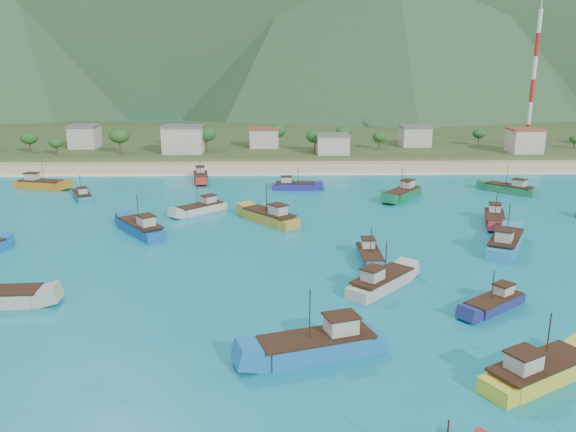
{
  "coord_description": "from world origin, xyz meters",
  "views": [
    {
      "loc": [
        0.17,
        -69.35,
        26.44
      ],
      "look_at": [
        2.43,
        18.0,
        3.0
      ],
      "focal_mm": 35.0,
      "sensor_mm": 36.0,
      "label": 1
    }
  ],
  "objects_px": {
    "boat_4": "(201,178)",
    "boat_9": "(381,283)",
    "boat_2": "(537,373)",
    "boat_10": "(82,196)",
    "boat_27": "(494,304)",
    "boat_15": "(494,219)",
    "boat_14": "(294,186)",
    "boat_8": "(41,185)",
    "boat_5": "(141,229)",
    "radio_tower": "(533,80)",
    "boat_3": "(369,257)",
    "boat_26": "(510,189)",
    "boat_31": "(505,244)",
    "boat_22": "(403,194)",
    "boat_6": "(270,218)",
    "boat_28": "(201,209)",
    "boat_24": "(319,346)"
  },
  "relations": [
    {
      "from": "boat_22",
      "to": "boat_24",
      "type": "distance_m",
      "value": 68.39
    },
    {
      "from": "boat_5",
      "to": "boat_31",
      "type": "relative_size",
      "value": 0.92
    },
    {
      "from": "boat_3",
      "to": "boat_27",
      "type": "height_order",
      "value": "boat_3"
    },
    {
      "from": "boat_26",
      "to": "boat_28",
      "type": "distance_m",
      "value": 66.03
    },
    {
      "from": "boat_15",
      "to": "boat_28",
      "type": "relative_size",
      "value": 1.15
    },
    {
      "from": "boat_5",
      "to": "boat_9",
      "type": "xyz_separation_m",
      "value": [
        34.67,
        -24.21,
        -0.1
      ]
    },
    {
      "from": "boat_5",
      "to": "boat_27",
      "type": "xyz_separation_m",
      "value": [
        46.32,
        -30.33,
        -0.32
      ]
    },
    {
      "from": "boat_6",
      "to": "boat_31",
      "type": "height_order",
      "value": "boat_31"
    },
    {
      "from": "boat_8",
      "to": "boat_5",
      "type": "bearing_deg",
      "value": 55.17
    },
    {
      "from": "boat_14",
      "to": "boat_27",
      "type": "relative_size",
      "value": 1.15
    },
    {
      "from": "boat_3",
      "to": "boat_22",
      "type": "bearing_deg",
      "value": -108.23
    },
    {
      "from": "boat_5",
      "to": "boat_14",
      "type": "distance_m",
      "value": 42.47
    },
    {
      "from": "boat_3",
      "to": "boat_5",
      "type": "height_order",
      "value": "boat_5"
    },
    {
      "from": "boat_14",
      "to": "boat_15",
      "type": "height_order",
      "value": "boat_15"
    },
    {
      "from": "boat_14",
      "to": "boat_22",
      "type": "bearing_deg",
      "value": 68.82
    },
    {
      "from": "boat_9",
      "to": "boat_6",
      "type": "bearing_deg",
      "value": 157.74
    },
    {
      "from": "boat_2",
      "to": "boat_10",
      "type": "bearing_deg",
      "value": -167.5
    },
    {
      "from": "radio_tower",
      "to": "boat_15",
      "type": "xyz_separation_m",
      "value": [
        -42.72,
        -84.42,
        -21.61
      ]
    },
    {
      "from": "boat_3",
      "to": "boat_31",
      "type": "distance_m",
      "value": 21.47
    },
    {
      "from": "boat_6",
      "to": "boat_10",
      "type": "height_order",
      "value": "boat_6"
    },
    {
      "from": "boat_8",
      "to": "boat_9",
      "type": "xyz_separation_m",
      "value": [
        65.14,
        -60.27,
        -0.06
      ]
    },
    {
      "from": "boat_24",
      "to": "boat_9",
      "type": "bearing_deg",
      "value": -46.07
    },
    {
      "from": "boat_15",
      "to": "radio_tower",
      "type": "bearing_deg",
      "value": -98.11
    },
    {
      "from": "boat_10",
      "to": "boat_26",
      "type": "distance_m",
      "value": 90.32
    },
    {
      "from": "boat_5",
      "to": "radio_tower",
      "type": "bearing_deg",
      "value": 4.62
    },
    {
      "from": "boat_2",
      "to": "boat_10",
      "type": "height_order",
      "value": "boat_2"
    },
    {
      "from": "boat_5",
      "to": "boat_28",
      "type": "distance_m",
      "value": 15.76
    },
    {
      "from": "boat_6",
      "to": "boat_14",
      "type": "xyz_separation_m",
      "value": [
        5.29,
        27.3,
        -0.24
      ]
    },
    {
      "from": "boat_26",
      "to": "boat_10",
      "type": "bearing_deg",
      "value": 138.46
    },
    {
      "from": "boat_10",
      "to": "boat_15",
      "type": "xyz_separation_m",
      "value": [
        77.81,
        -20.6,
        0.13
      ]
    },
    {
      "from": "boat_27",
      "to": "boat_28",
      "type": "height_order",
      "value": "boat_28"
    },
    {
      "from": "boat_5",
      "to": "boat_8",
      "type": "xyz_separation_m",
      "value": [
        -30.47,
        36.06,
        -0.05
      ]
    },
    {
      "from": "boat_4",
      "to": "boat_9",
      "type": "distance_m",
      "value": 74.27
    },
    {
      "from": "radio_tower",
      "to": "boat_9",
      "type": "xyz_separation_m",
      "value": [
        -67.93,
        -113.53,
        -21.56
      ]
    },
    {
      "from": "boat_5",
      "to": "boat_31",
      "type": "bearing_deg",
      "value": -46.15
    },
    {
      "from": "boat_28",
      "to": "boat_10",
      "type": "bearing_deg",
      "value": 21.06
    },
    {
      "from": "boat_4",
      "to": "boat_27",
      "type": "relative_size",
      "value": 1.26
    },
    {
      "from": "boat_26",
      "to": "boat_27",
      "type": "height_order",
      "value": "boat_26"
    },
    {
      "from": "boat_27",
      "to": "boat_15",
      "type": "bearing_deg",
      "value": -57.66
    },
    {
      "from": "boat_9",
      "to": "boat_10",
      "type": "relative_size",
      "value": 1.08
    },
    {
      "from": "boat_26",
      "to": "boat_31",
      "type": "distance_m",
      "value": 41.6
    },
    {
      "from": "boat_9",
      "to": "boat_15",
      "type": "height_order",
      "value": "boat_9"
    },
    {
      "from": "boat_3",
      "to": "boat_5",
      "type": "distance_m",
      "value": 37.64
    },
    {
      "from": "radio_tower",
      "to": "boat_15",
      "type": "height_order",
      "value": "radio_tower"
    },
    {
      "from": "boat_9",
      "to": "boat_10",
      "type": "distance_m",
      "value": 72.37
    },
    {
      "from": "boat_27",
      "to": "boat_8",
      "type": "bearing_deg",
      "value": 12.55
    },
    {
      "from": "boat_4",
      "to": "boat_9",
      "type": "height_order",
      "value": "boat_9"
    },
    {
      "from": "boat_9",
      "to": "boat_26",
      "type": "relative_size",
      "value": 0.99
    },
    {
      "from": "boat_6",
      "to": "boat_14",
      "type": "relative_size",
      "value": 1.17
    },
    {
      "from": "boat_3",
      "to": "boat_5",
      "type": "xyz_separation_m",
      "value": [
        -34.93,
        14.01,
        0.25
      ]
    }
  ]
}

